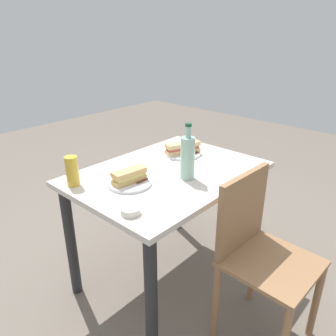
% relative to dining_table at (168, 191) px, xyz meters
% --- Properties ---
extents(ground_plane, '(8.00, 8.00, 0.00)m').
position_rel_dining_table_xyz_m(ground_plane, '(0.00, 0.00, -0.62)').
color(ground_plane, '#6B6056').
extents(dining_table, '(1.07, 0.78, 0.75)m').
position_rel_dining_table_xyz_m(dining_table, '(0.00, 0.00, 0.00)').
color(dining_table, beige).
rests_on(dining_table, ground).
extents(chair_far, '(0.41, 0.41, 0.88)m').
position_rel_dining_table_xyz_m(chair_far, '(-0.00, 0.58, -0.12)').
color(chair_far, '#936B47').
rests_on(chair_far, ground).
extents(plate_near, '(0.23, 0.23, 0.01)m').
position_rel_dining_table_xyz_m(plate_near, '(-0.26, -0.11, 0.13)').
color(plate_near, white).
rests_on(plate_near, dining_table).
extents(baguette_sandwich_near, '(0.23, 0.15, 0.07)m').
position_rel_dining_table_xyz_m(baguette_sandwich_near, '(-0.26, -0.11, 0.17)').
color(baguette_sandwich_near, '#DBB77A').
rests_on(baguette_sandwich_near, plate_near).
extents(knife_near, '(0.17, 0.07, 0.01)m').
position_rel_dining_table_xyz_m(knife_near, '(-0.25, -0.05, 0.14)').
color(knife_near, silver).
rests_on(knife_near, plate_near).
extents(plate_far, '(0.23, 0.23, 0.01)m').
position_rel_dining_table_xyz_m(plate_far, '(0.26, -0.03, 0.13)').
color(plate_far, white).
rests_on(plate_far, dining_table).
extents(baguette_sandwich_far, '(0.19, 0.09, 0.07)m').
position_rel_dining_table_xyz_m(baguette_sandwich_far, '(0.26, -0.03, 0.17)').
color(baguette_sandwich_far, tan).
rests_on(baguette_sandwich_far, plate_far).
extents(knife_far, '(0.18, 0.02, 0.01)m').
position_rel_dining_table_xyz_m(knife_far, '(0.25, 0.02, 0.14)').
color(knife_far, silver).
rests_on(knife_far, plate_far).
extents(water_bottle, '(0.08, 0.08, 0.31)m').
position_rel_dining_table_xyz_m(water_bottle, '(-0.00, 0.14, 0.25)').
color(water_bottle, '#99C6B7').
rests_on(water_bottle, dining_table).
extents(beer_glass, '(0.07, 0.07, 0.16)m').
position_rel_dining_table_xyz_m(beer_glass, '(0.46, -0.24, 0.20)').
color(beer_glass, gold).
rests_on(beer_glass, dining_table).
extents(olive_bowl, '(0.09, 0.09, 0.03)m').
position_rel_dining_table_xyz_m(olive_bowl, '(0.45, 0.19, 0.14)').
color(olive_bowl, silver).
rests_on(olive_bowl, dining_table).
extents(paper_napkin, '(0.17, 0.17, 0.00)m').
position_rel_dining_table_xyz_m(paper_napkin, '(-0.42, 0.10, 0.13)').
color(paper_napkin, white).
rests_on(paper_napkin, dining_table).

